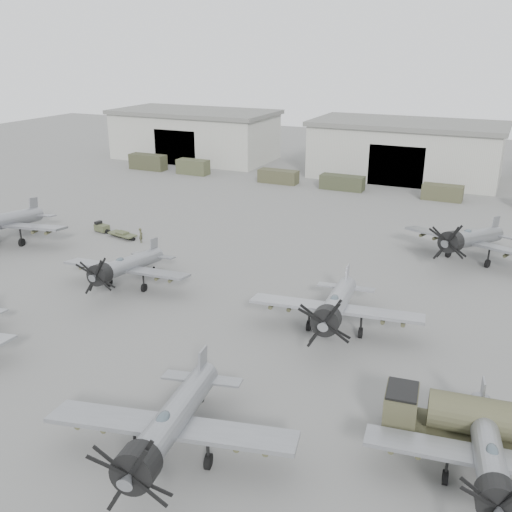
{
  "coord_description": "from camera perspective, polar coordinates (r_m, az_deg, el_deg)",
  "views": [
    {
      "loc": [
        16.07,
        -28.54,
        19.8
      ],
      "look_at": [
        -3.4,
        13.61,
        2.5
      ],
      "focal_mm": 40.0,
      "sensor_mm": 36.0,
      "label": 1
    }
  ],
  "objects": [
    {
      "name": "aircraft_far_1",
      "position": [
        57.93,
        20.57,
        1.6
      ],
      "size": [
        12.99,
        11.71,
        5.23
      ],
      "rotation": [
        0.0,
        0.0,
        -0.34
      ],
      "color": "gray",
      "rests_on": "ground"
    },
    {
      "name": "ground",
      "position": [
        38.27,
        -4.0,
        -10.77
      ],
      "size": [
        220.0,
        220.0,
        0.0
      ],
      "primitive_type": "plane",
      "color": "slate",
      "rests_on": "ground"
    },
    {
      "name": "support_truck_3",
      "position": [
        83.84,
        8.61,
        7.28
      ],
      "size": [
        6.31,
        2.2,
        2.06
      ],
      "primitive_type": "cube",
      "color": "#363A26",
      "rests_on": "ground"
    },
    {
      "name": "aircraft_near_1",
      "position": [
        29.37,
        -8.74,
        -16.37
      ],
      "size": [
        12.84,
        11.56,
        5.1
      ],
      "rotation": [
        0.0,
        0.0,
        0.22
      ],
      "color": "gray",
      "rests_on": "ground"
    },
    {
      "name": "ground_crew",
      "position": [
        61.56,
        -11.43,
        2.04
      ],
      "size": [
        0.58,
        0.68,
        1.59
      ],
      "primitive_type": "imported",
      "rotation": [
        0.0,
        0.0,
        1.97
      ],
      "color": "#40412A",
      "rests_on": "ground"
    },
    {
      "name": "aircraft_near_2",
      "position": [
        29.66,
        22.26,
        -18.07
      ],
      "size": [
        11.47,
        10.32,
        4.56
      ],
      "rotation": [
        0.0,
        0.0,
        0.13
      ],
      "color": "gray",
      "rests_on": "ground"
    },
    {
      "name": "support_truck_0",
      "position": [
        98.35,
        -10.75,
        9.23
      ],
      "size": [
        6.37,
        2.2,
        2.53
      ],
      "primitive_type": "cube",
      "color": "#373824",
      "rests_on": "ground"
    },
    {
      "name": "support_truck_1",
      "position": [
        93.65,
        -6.32,
        8.85
      ],
      "size": [
        5.22,
        2.2,
        2.35
      ],
      "primitive_type": "cube",
      "color": "#40442C",
      "rests_on": "ground"
    },
    {
      "name": "fuel_tanker",
      "position": [
        32.52,
        19.25,
        -14.83
      ],
      "size": [
        7.64,
        4.0,
        2.86
      ],
      "rotation": [
        0.0,
        0.0,
        0.11
      ],
      "color": "#43422B",
      "rests_on": "ground"
    },
    {
      "name": "aircraft_mid_1",
      "position": [
        49.62,
        -13.06,
        -1.04
      ],
      "size": [
        11.5,
        10.34,
        4.58
      ],
      "rotation": [
        0.0,
        0.0,
        0.09
      ],
      "color": "gray",
      "rests_on": "ground"
    },
    {
      "name": "tug_trailer",
      "position": [
        65.2,
        -14.44,
        2.51
      ],
      "size": [
        6.01,
        2.28,
        1.19
      ],
      "rotation": [
        0.0,
        0.0,
        -0.2
      ],
      "color": "#444930",
      "rests_on": "ground"
    },
    {
      "name": "hangar_center",
      "position": [
        93.2,
        14.75,
        10.25
      ],
      "size": [
        29.0,
        14.8,
        8.7
      ],
      "color": "#ABABA0",
      "rests_on": "ground"
    },
    {
      "name": "support_truck_2",
      "position": [
        87.07,
        2.25,
        7.95
      ],
      "size": [
        6.02,
        2.2,
        1.98
      ],
      "primitive_type": "cube",
      "color": "#3E3E29",
      "rests_on": "ground"
    },
    {
      "name": "aircraft_mid_0",
      "position": [
        64.73,
        -24.21,
        3.09
      ],
      "size": [
        13.76,
        12.38,
        5.47
      ],
      "rotation": [
        0.0,
        0.0,
        0.22
      ],
      "color": "gray",
      "rests_on": "ground"
    },
    {
      "name": "aircraft_mid_2",
      "position": [
        41.16,
        7.93,
        -4.97
      ],
      "size": [
        12.62,
        11.35,
        5.01
      ],
      "rotation": [
        0.0,
        0.0,
        0.13
      ],
      "color": "#9FA2A8",
      "rests_on": "ground"
    },
    {
      "name": "hangar_left",
      "position": [
        106.54,
        -6.14,
        12.0
      ],
      "size": [
        29.0,
        14.8,
        8.7
      ],
      "color": "#ABABA0",
      "rests_on": "ground"
    },
    {
      "name": "support_truck_4",
      "position": [
        81.21,
        18.14,
        6.06
      ],
      "size": [
        5.31,
        2.2,
        2.06
      ],
      "primitive_type": "cube",
      "color": "#3F402A",
      "rests_on": "ground"
    }
  ]
}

